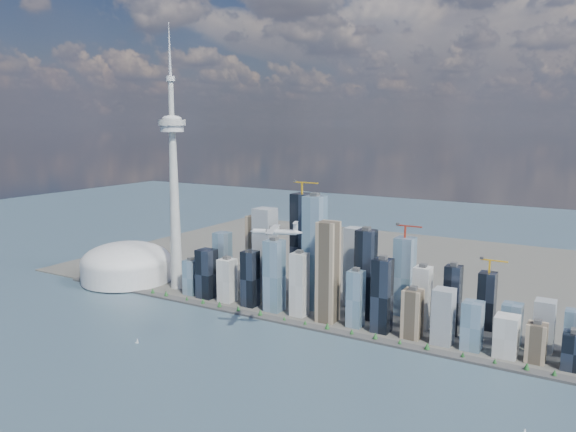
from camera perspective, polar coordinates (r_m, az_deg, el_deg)
The scene contains 9 objects.
ground at distance 840.07m, azimuth -9.82°, elevation -15.61°, with size 4000.00×4000.00×0.00m, color #2D404F.
seawall at distance 1027.04m, azimuth -0.63°, elevation -10.61°, with size 1100.00×22.00×4.00m, color #383838.
land at distance 1414.59m, azimuth 8.87°, elevation -5.13°, with size 1400.00×900.00×3.00m, color #4C4C47.
shoreline_trees at distance 1024.74m, azimuth -0.63°, elevation -10.25°, with size 960.53×7.20×8.80m.
skyscraper_cluster at distance 1051.03m, azimuth 4.63°, elevation -6.07°, with size 736.00×142.00×238.50m.
needle_tower at distance 1199.12m, azimuth -11.53°, elevation 3.58°, with size 56.00×56.00×550.50m.
dome_stadium at distance 1322.21m, azimuth -16.07°, elevation -4.72°, with size 200.00×200.00×86.00m.
airplane at distance 835.18m, azimuth -1.25°, elevation -1.55°, with size 76.76×68.78×19.44m.
sailboat_west at distance 966.21m, azimuth -15.07°, elevation -12.20°, with size 6.60×2.62×9.11m.
Camera 1 is at (499.52, -575.99, 352.75)m, focal length 35.00 mm.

